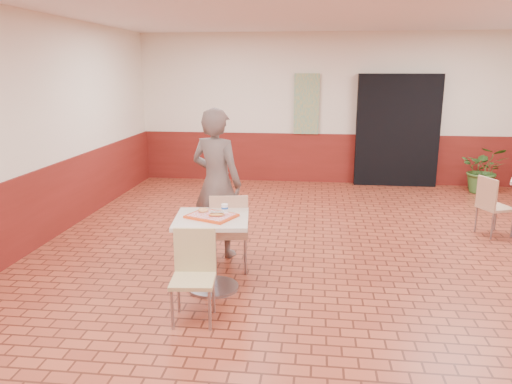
# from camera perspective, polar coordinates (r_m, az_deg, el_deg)

# --- Properties ---
(room_shell) EXTENTS (8.01, 10.01, 3.01)m
(room_shell) POSITION_cam_1_polar(r_m,az_deg,el_deg) (5.31, 11.06, 5.21)
(room_shell) COLOR brown
(room_shell) RESTS_ON ground
(wainscot_band) EXTENTS (8.00, 10.00, 1.00)m
(wainscot_band) POSITION_cam_1_polar(r_m,az_deg,el_deg) (5.54, 10.58, -5.06)
(wainscot_band) COLOR maroon
(wainscot_band) RESTS_ON ground
(corridor_doorway) EXTENTS (1.60, 0.22, 2.20)m
(corridor_doorway) POSITION_cam_1_polar(r_m,az_deg,el_deg) (10.31, 15.84, 6.76)
(corridor_doorway) COLOR black
(corridor_doorway) RESTS_ON ground
(promo_poster) EXTENTS (0.50, 0.03, 1.20)m
(promo_poster) POSITION_cam_1_polar(r_m,az_deg,el_deg) (10.20, 5.79, 9.97)
(promo_poster) COLOR gray
(promo_poster) RESTS_ON wainscot_band
(main_table) EXTENTS (0.75, 0.75, 0.79)m
(main_table) POSITION_cam_1_polar(r_m,az_deg,el_deg) (5.24, -5.03, -5.60)
(main_table) COLOR beige
(main_table) RESTS_ON ground
(chair_main_front) EXTENTS (0.43, 0.43, 0.85)m
(chair_main_front) POSITION_cam_1_polar(r_m,az_deg,el_deg) (4.69, -7.12, -8.87)
(chair_main_front) COLOR tan
(chair_main_front) RESTS_ON ground
(chair_main_back) EXTENTS (0.49, 0.49, 0.92)m
(chair_main_back) POSITION_cam_1_polar(r_m,az_deg,el_deg) (5.70, -3.08, -4.15)
(chair_main_back) COLOR tan
(chair_main_back) RESTS_ON ground
(customer) EXTENTS (0.78, 0.65, 1.84)m
(customer) POSITION_cam_1_polar(r_m,az_deg,el_deg) (6.14, -4.52, 1.05)
(customer) COLOR #62534C
(customer) RESTS_ON ground
(serving_tray) EXTENTS (0.46, 0.36, 0.03)m
(serving_tray) POSITION_cam_1_polar(r_m,az_deg,el_deg) (5.16, -5.09, -2.74)
(serving_tray) COLOR red
(serving_tray) RESTS_ON main_table
(ring_donut) EXTENTS (0.12, 0.12, 0.03)m
(ring_donut) POSITION_cam_1_polar(r_m,az_deg,el_deg) (5.26, -6.05, -2.08)
(ring_donut) COLOR #E89C54
(ring_donut) RESTS_ON serving_tray
(long_john_donut) EXTENTS (0.17, 0.10, 0.05)m
(long_john_donut) POSITION_cam_1_polar(r_m,az_deg,el_deg) (5.09, -4.52, -2.53)
(long_john_donut) COLOR #F09E46
(long_john_donut) RESTS_ON serving_tray
(paper_cup) EXTENTS (0.07, 0.07, 0.09)m
(paper_cup) POSITION_cam_1_polar(r_m,az_deg,el_deg) (5.21, -3.60, -1.86)
(paper_cup) COLOR white
(paper_cup) RESTS_ON serving_tray
(chair_second_left) EXTENTS (0.50, 0.50, 0.83)m
(chair_second_left) POSITION_cam_1_polar(r_m,az_deg,el_deg) (7.67, 25.35, -1.16)
(chair_second_left) COLOR tan
(chair_second_left) RESTS_ON ground
(potted_plant) EXTENTS (0.97, 0.90, 0.89)m
(potted_plant) POSITION_cam_1_polar(r_m,az_deg,el_deg) (10.30, 24.60, 2.34)
(potted_plant) COLOR #3A6628
(potted_plant) RESTS_ON ground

